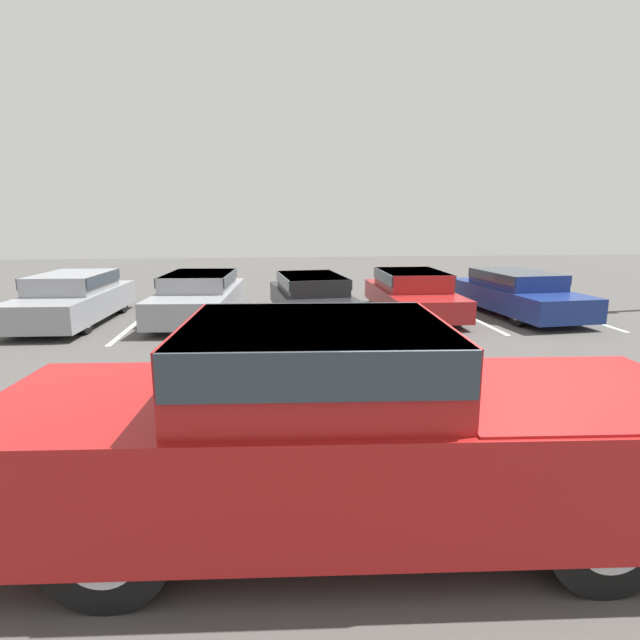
# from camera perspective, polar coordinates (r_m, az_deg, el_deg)

# --- Properties ---
(ground_plane) EXTENTS (60.00, 60.00, 0.00)m
(ground_plane) POSITION_cam_1_polar(r_m,az_deg,el_deg) (5.33, 18.37, -19.24)
(ground_plane) COLOR #4C4947
(stall_stripe_a) EXTENTS (0.12, 5.09, 0.01)m
(stall_stripe_a) POSITION_cam_1_polar(r_m,az_deg,el_deg) (14.90, -31.32, -0.42)
(stall_stripe_a) COLOR white
(stall_stripe_a) RESTS_ON ground_plane
(stall_stripe_b) EXTENTS (0.12, 5.09, 0.01)m
(stall_stripe_b) POSITION_cam_1_polar(r_m,az_deg,el_deg) (13.90, -20.15, -0.18)
(stall_stripe_b) COLOR white
(stall_stripe_b) RESTS_ON ground_plane
(stall_stripe_c) EXTENTS (0.12, 5.09, 0.01)m
(stall_stripe_c) POSITION_cam_1_polar(r_m,az_deg,el_deg) (13.49, -7.80, 0.09)
(stall_stripe_c) COLOR white
(stall_stripe_c) RESTS_ON ground_plane
(stall_stripe_d) EXTENTS (0.12, 5.09, 0.01)m
(stall_stripe_d) POSITION_cam_1_polar(r_m,az_deg,el_deg) (13.72, 4.72, 0.36)
(stall_stripe_d) COLOR white
(stall_stripe_d) RESTS_ON ground_plane
(stall_stripe_e) EXTENTS (0.12, 5.09, 0.01)m
(stall_stripe_e) POSITION_cam_1_polar(r_m,az_deg,el_deg) (14.58, 16.29, 0.60)
(stall_stripe_e) COLOR white
(stall_stripe_e) RESTS_ON ground_plane
(stall_stripe_f) EXTENTS (0.12, 5.09, 0.01)m
(stall_stripe_f) POSITION_cam_1_polar(r_m,az_deg,el_deg) (15.95, 26.22, 0.78)
(stall_stripe_f) COLOR white
(stall_stripe_f) RESTS_ON ground_plane
(pickup_truck) EXTENTS (6.03, 2.36, 1.85)m
(pickup_truck) POSITION_cam_1_polar(r_m,az_deg,el_deg) (4.34, 3.67, -12.25)
(pickup_truck) COLOR #A51919
(pickup_truck) RESTS_ON ground_plane
(parked_sedan_a) EXTENTS (1.97, 4.64, 1.28)m
(parked_sedan_a) POSITION_cam_1_polar(r_m,az_deg,el_deg) (14.34, -26.36, 2.40)
(parked_sedan_a) COLOR gray
(parked_sedan_a) RESTS_ON ground_plane
(parked_sedan_b) EXTENTS (2.19, 4.83, 1.23)m
(parked_sedan_b) POSITION_cam_1_polar(r_m,az_deg,el_deg) (13.71, -13.60, 2.84)
(parked_sedan_b) COLOR gray
(parked_sedan_b) RESTS_ON ground_plane
(parked_sedan_c) EXTENTS (2.18, 4.94, 1.18)m
(parked_sedan_c) POSITION_cam_1_polar(r_m,az_deg,el_deg) (13.31, -0.92, 2.81)
(parked_sedan_c) COLOR #232326
(parked_sedan_c) RESTS_ON ground_plane
(parked_sedan_d) EXTENTS (1.92, 4.63, 1.22)m
(parked_sedan_d) POSITION_cam_1_polar(r_m,az_deg,el_deg) (14.17, 10.46, 3.23)
(parked_sedan_d) COLOR maroon
(parked_sedan_d) RESTS_ON ground_plane
(parked_sedan_e) EXTENTS (2.18, 4.86, 1.21)m
(parked_sedan_e) POSITION_cam_1_polar(r_m,az_deg,el_deg) (14.97, 21.54, 3.04)
(parked_sedan_e) COLOR navy
(parked_sedan_e) RESTS_ON ground_plane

